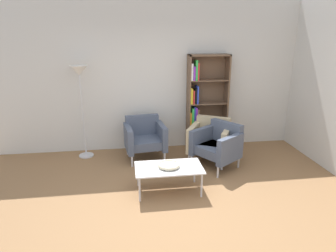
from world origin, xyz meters
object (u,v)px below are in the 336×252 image
at_px(bookshelf_tall, 203,104).
at_px(coffee_table_low, 169,169).
at_px(floor_lamp_torchiere, 80,82).
at_px(armchair_corner_red, 144,137).
at_px(armchair_by_bookshelf, 218,144).
at_px(armchair_near_window, 210,139).
at_px(decorative_bowl, 169,165).

height_order(bookshelf_tall, coffee_table_low, bookshelf_tall).
bearing_deg(coffee_table_low, floor_lamp_torchiere, 132.07).
xyz_separation_m(bookshelf_tall, coffee_table_low, (-0.93, -1.69, -0.55)).
xyz_separation_m(coffee_table_low, armchair_corner_red, (-0.27, 1.33, 0.05)).
xyz_separation_m(bookshelf_tall, armchair_by_bookshelf, (0.06, -0.93, -0.50)).
distance_m(bookshelf_tall, armchair_by_bookshelf, 1.06).
relative_size(bookshelf_tall, coffee_table_low, 1.90).
xyz_separation_m(coffee_table_low, floor_lamp_torchiere, (-1.40, 1.55, 1.08)).
bearing_deg(armchair_by_bookshelf, bookshelf_tall, 149.34).
relative_size(coffee_table_low, armchair_by_bookshelf, 1.06).
xyz_separation_m(coffee_table_low, armchair_near_window, (0.93, 1.06, 0.05)).
relative_size(armchair_by_bookshelf, armchair_near_window, 1.02).
xyz_separation_m(armchair_corner_red, floor_lamp_torchiere, (-1.13, 0.22, 1.03)).
relative_size(armchair_corner_red, armchair_by_bookshelf, 0.84).
height_order(armchair_by_bookshelf, floor_lamp_torchiere, floor_lamp_torchiere).
bearing_deg(coffee_table_low, armchair_corner_red, 101.62).
relative_size(bookshelf_tall, armchair_by_bookshelf, 2.01).
height_order(decorative_bowl, armchair_by_bookshelf, armchair_by_bookshelf).
relative_size(decorative_bowl, armchair_corner_red, 0.40).
bearing_deg(decorative_bowl, armchair_corner_red, 101.62).
height_order(armchair_by_bookshelf, armchair_near_window, same).
bearing_deg(decorative_bowl, armchair_near_window, 48.63).
bearing_deg(decorative_bowl, armchair_by_bookshelf, 37.73).
distance_m(coffee_table_low, armchair_by_bookshelf, 1.25).
distance_m(decorative_bowl, armchair_near_window, 1.41).
xyz_separation_m(bookshelf_tall, decorative_bowl, (-0.93, -1.69, -0.48)).
distance_m(armchair_by_bookshelf, floor_lamp_torchiere, 2.72).
relative_size(bookshelf_tall, armchair_near_window, 2.04).
bearing_deg(floor_lamp_torchiere, decorative_bowl, -47.93).
bearing_deg(coffee_table_low, bookshelf_tall, 61.29).
bearing_deg(coffee_table_low, armchair_near_window, 48.63).
height_order(bookshelf_tall, armchair_near_window, bookshelf_tall).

